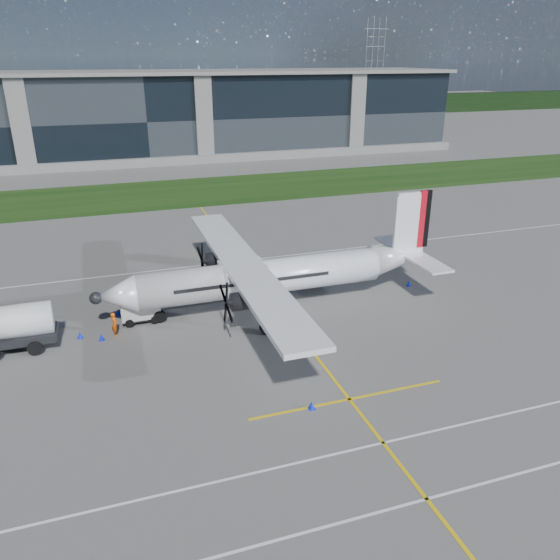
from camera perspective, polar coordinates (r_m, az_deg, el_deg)
name	(u,v)px	position (r m, az deg, el deg)	size (l,w,h in m)	color
ground	(176,207)	(72.54, -10.79, 7.48)	(400.00, 400.00, 0.00)	#5A5855
grass_strip	(168,193)	(80.24, -11.64, 8.86)	(400.00, 18.00, 0.04)	black
terminal_building	(142,117)	(110.52, -14.26, 16.21)	(120.00, 20.00, 15.00)	black
tree_line	(123,112)	(170.54, -16.04, 16.49)	(400.00, 6.00, 6.00)	black
pylon_east	(374,65)	(202.80, 9.83, 21.22)	(9.00, 4.60, 30.00)	gray
yellow_taxiway_centerline	(267,293)	(45.25, -1.39, -1.32)	(0.20, 70.00, 0.01)	yellow
white_lane_line	(366,516)	(25.67, 8.95, -23.16)	(90.00, 0.15, 0.01)	white
turboprop_aircraft	(274,256)	(41.29, -0.61, 2.47)	(26.60, 27.58, 8.27)	white
baggage_tug	(140,310)	(41.48, -14.38, -3.02)	(3.00, 1.80, 1.80)	silver
ground_crew_person	(114,323)	(39.80, -16.92, -4.27)	(0.81, 0.58, 2.00)	#F25907
safety_cone_nose_stbd	(118,312)	(43.08, -16.54, -3.23)	(0.36, 0.36, 0.50)	#0D21E6
safety_cone_fwd	(80,335)	(40.54, -20.18, -5.40)	(0.36, 0.36, 0.50)	#0D21E6
safety_cone_tail	(409,283)	(47.74, 13.32, -0.33)	(0.36, 0.36, 0.50)	#0D21E6
safety_cone_portwing	(312,405)	(31.13, 3.34, -12.90)	(0.36, 0.36, 0.50)	#0D21E6
safety_cone_nose_port	(101,337)	(39.78, -18.16, -5.66)	(0.36, 0.36, 0.50)	#0D21E6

